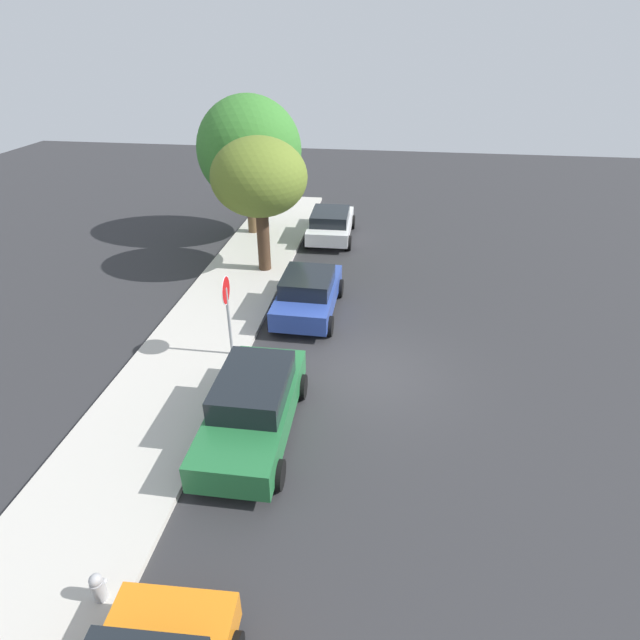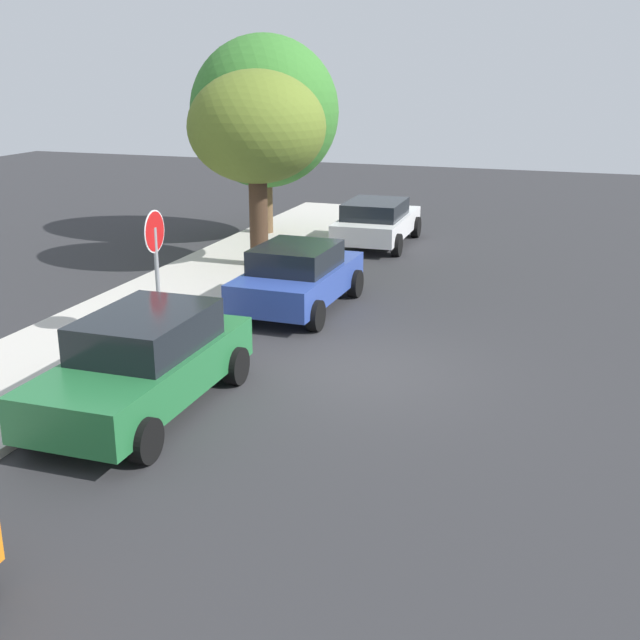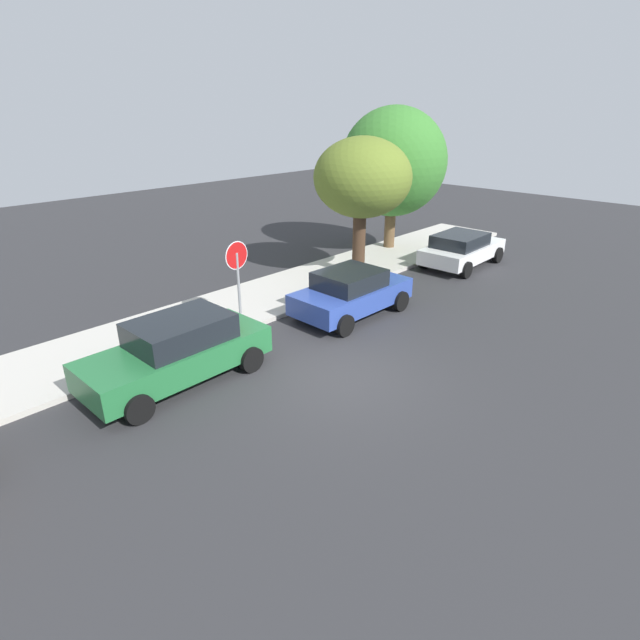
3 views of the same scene
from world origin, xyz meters
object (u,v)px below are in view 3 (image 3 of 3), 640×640
object	(u,v)px
parked_car_green	(178,350)
parked_car_white	(462,249)
parked_car_blue	(351,292)
street_tree_near_corner	(363,179)
stop_sign	(238,269)
street_tree_mid_block	(394,163)

from	to	relation	value
parked_car_green	parked_car_white	bearing A→B (deg)	-0.83
parked_car_blue	street_tree_near_corner	size ratio (longest dim) A/B	0.77
stop_sign	parked_car_green	distance (m)	3.40
parked_car_white	street_tree_near_corner	distance (m)	5.25
parked_car_blue	street_tree_near_corner	bearing A→B (deg)	35.47
parked_car_blue	street_tree_near_corner	xyz separation A→B (m)	(3.19, 2.28, 2.86)
parked_car_white	street_tree_near_corner	world-z (taller)	street_tree_near_corner
stop_sign	parked_car_green	world-z (taller)	stop_sign
stop_sign	parked_car_blue	size ratio (longest dim) A/B	0.66
parked_car_green	parked_car_white	world-z (taller)	parked_car_green
parked_car_green	street_tree_near_corner	xyz separation A→B (m)	(9.05, 1.97, 2.82)
street_tree_near_corner	street_tree_mid_block	distance (m)	3.95
stop_sign	parked_car_green	bearing A→B (deg)	-153.94
parked_car_blue	street_tree_mid_block	world-z (taller)	street_tree_mid_block
parked_car_blue	street_tree_near_corner	distance (m)	4.86
parked_car_white	parked_car_green	bearing A→B (deg)	179.17
parked_car_blue	parked_car_green	distance (m)	5.86
parked_car_green	parked_car_white	xyz separation A→B (m)	(12.85, -0.19, -0.08)
parked_car_green	street_tree_mid_block	xyz separation A→B (m)	(12.76, 3.32, 3.01)
stop_sign	street_tree_near_corner	xyz separation A→B (m)	(6.12, 0.54, 1.83)
parked_car_white	street_tree_mid_block	bearing A→B (deg)	91.57
street_tree_mid_block	stop_sign	bearing A→B (deg)	-169.13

